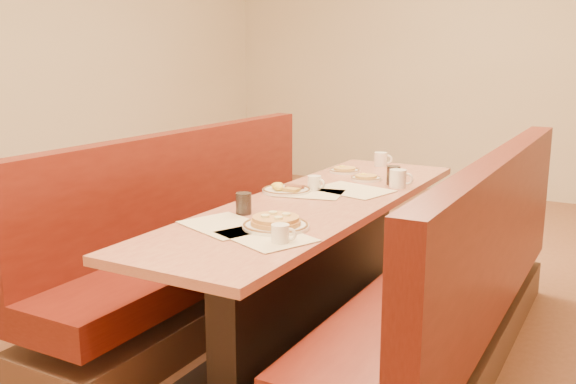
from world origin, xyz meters
The scene contains 18 objects.
ground centered at (0.00, 0.00, 0.00)m, with size 8.00×8.00×0.00m, color #9E6647.
diner_table centered at (0.00, 0.00, 0.37)m, with size 0.70×2.50×0.75m.
booth_left centered at (-0.73, 0.00, 0.36)m, with size 0.55×2.50×1.05m.
booth_right centered at (0.73, 0.00, 0.36)m, with size 0.55×2.50×1.05m.
placemat_near_left centered at (-0.12, -0.65, 0.75)m, with size 0.38×0.28×0.00m, color beige.
placemat_near_right centered at (0.12, -0.71, 0.75)m, with size 0.38×0.28×0.00m, color beige.
placemat_far_left centered at (-0.10, 0.11, 0.75)m, with size 0.35×0.26×0.00m, color beige.
placemat_far_right centered at (0.07, 0.29, 0.75)m, with size 0.40×0.30×0.00m, color beige.
pancake_plate centered at (0.09, -0.58, 0.77)m, with size 0.29×0.29×0.06m.
eggs_plate centered at (-0.23, 0.08, 0.77)m, with size 0.26×0.26×0.05m.
extra_plate_mid centered at (0.02, 0.61, 0.76)m, with size 0.18×0.18×0.04m.
extra_plate_far centered at (-0.20, 0.78, 0.76)m, with size 0.20×0.20×0.04m.
coffee_mug_a centered at (0.22, -0.75, 0.79)m, with size 0.10×0.07×0.08m.
coffee_mug_b centered at (-0.12, 0.21, 0.79)m, with size 0.11×0.07×0.08m.
coffee_mug_c centered at (0.26, 0.50, 0.80)m, with size 0.13×0.09×0.10m.
coffee_mug_d centered at (-0.08, 1.10, 0.80)m, with size 0.12×0.08×0.09m.
soda_tumbler_near centered at (-0.17, -0.43, 0.80)m, with size 0.07×0.07×0.10m.
soda_tumbler_mid centered at (0.20, 0.56, 0.80)m, with size 0.08×0.08×0.11m.
Camera 1 is at (1.43, -2.87, 1.49)m, focal length 40.00 mm.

